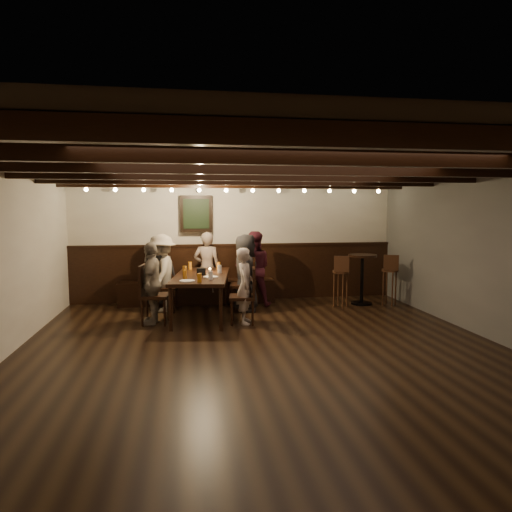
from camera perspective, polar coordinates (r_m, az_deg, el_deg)
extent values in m
plane|color=black|center=(6.06, 1.30, -11.87)|extent=(7.00, 7.00, 0.00)
plane|color=black|center=(5.79, 1.36, 11.36)|extent=(7.00, 7.00, 0.00)
plane|color=beige|center=(9.26, -2.51, 1.91)|extent=(6.50, 0.00, 6.50)
plane|color=#52514F|center=(7.13, 27.97, 0.00)|extent=(0.00, 7.00, 7.00)
cube|color=black|center=(9.29, -2.46, -2.11)|extent=(6.50, 0.08, 1.10)
cube|color=black|center=(9.03, -7.33, -4.48)|extent=(3.00, 0.45, 0.45)
cube|color=black|center=(9.08, -7.50, 5.26)|extent=(0.62, 0.12, 0.72)
cube|color=black|center=(9.01, -7.49, 5.26)|extent=(0.50, 0.02, 0.58)
cube|color=black|center=(2.99, 11.59, 14.55)|extent=(6.50, 0.10, 0.16)
cube|color=black|center=(4.09, 5.79, 12.30)|extent=(6.50, 0.10, 0.16)
cube|color=black|center=(5.22, 2.51, 10.95)|extent=(6.50, 0.10, 0.16)
cube|color=black|center=(6.35, 0.42, 10.07)|extent=(6.50, 0.10, 0.16)
cube|color=black|center=(7.50, -1.03, 9.45)|extent=(6.50, 0.10, 0.16)
cube|color=black|center=(8.65, -2.09, 8.99)|extent=(6.50, 0.10, 0.16)
sphere|color=#FFE099|center=(8.73, -20.47, 7.80)|extent=(0.07, 0.07, 0.07)
sphere|color=#FFE099|center=(8.57, -11.33, 8.10)|extent=(0.07, 0.07, 0.07)
sphere|color=#FFE099|center=(8.62, -2.07, 8.20)|extent=(0.07, 0.07, 0.07)
sphere|color=#FFE099|center=(8.89, 6.85, 8.09)|extent=(0.07, 0.07, 0.07)
sphere|color=#FFE099|center=(9.36, 15.06, 7.82)|extent=(0.07, 0.07, 0.07)
cube|color=black|center=(7.83, -6.83, -2.55)|extent=(1.13, 2.05, 0.06)
cylinder|color=black|center=(7.05, -10.63, -6.58)|extent=(0.06, 0.06, 0.67)
cylinder|color=black|center=(8.83, -8.67, -4.01)|extent=(0.06, 0.06, 0.67)
cylinder|color=black|center=(6.97, -4.42, -6.65)|extent=(0.06, 0.06, 0.67)
cylinder|color=black|center=(8.76, -3.73, -4.03)|extent=(0.06, 0.06, 0.67)
cube|color=black|center=(8.41, -11.27, -3.96)|extent=(0.46, 0.46, 0.05)
cube|color=black|center=(8.40, -12.54, -2.29)|extent=(0.09, 0.41, 0.45)
cube|color=black|center=(7.53, -12.48, -4.91)|extent=(0.49, 0.49, 0.05)
cube|color=black|center=(7.53, -14.00, -2.91)|extent=(0.10, 0.44, 0.48)
cube|color=black|center=(8.27, -1.66, -3.70)|extent=(0.51, 0.51, 0.05)
cube|color=black|center=(8.23, -0.25, -1.82)|extent=(0.10, 0.45, 0.49)
cube|color=black|center=(7.39, -1.73, -5.17)|extent=(0.46, 0.46, 0.05)
cube|color=black|center=(7.35, -0.27, -3.25)|extent=(0.09, 0.41, 0.45)
imported|color=black|center=(8.84, -12.06, -1.83)|extent=(0.71, 0.51, 1.35)
imported|color=gray|center=(8.86, -6.16, -1.52)|extent=(0.55, 0.40, 1.41)
imported|color=#5A1E2E|center=(8.68, -0.31, -1.59)|extent=(0.76, 0.63, 1.42)
imported|color=#A49A8A|center=(8.37, -11.64, -2.08)|extent=(0.64, 0.97, 1.40)
imported|color=gray|center=(7.51, -12.89, -3.33)|extent=(0.43, 0.81, 1.32)
imported|color=black|center=(8.23, -1.32, -2.11)|extent=(0.53, 0.74, 1.39)
imported|color=#B7A69B|center=(7.36, -1.34, -3.74)|extent=(0.35, 0.48, 1.23)
cylinder|color=#BF7219|center=(8.53, -8.25, -1.19)|extent=(0.07, 0.07, 0.14)
cylinder|color=#BF7219|center=(8.43, -4.71, -1.23)|extent=(0.07, 0.07, 0.14)
cylinder|color=#BF7219|center=(7.95, -8.92, -1.73)|extent=(0.07, 0.07, 0.14)
cylinder|color=silver|center=(7.99, -4.56, -1.64)|extent=(0.07, 0.07, 0.14)
cylinder|color=#BF7219|center=(7.40, -8.89, -2.30)|extent=(0.07, 0.07, 0.14)
cylinder|color=silver|center=(7.25, -5.70, -2.43)|extent=(0.07, 0.07, 0.14)
cylinder|color=#BF7219|center=(7.02, -7.09, -2.72)|extent=(0.07, 0.07, 0.14)
cylinder|color=white|center=(7.15, -8.59, -3.09)|extent=(0.24, 0.24, 0.01)
cylinder|color=white|center=(7.51, -5.70, -2.62)|extent=(0.24, 0.24, 0.01)
cube|color=black|center=(7.76, -6.88, -1.96)|extent=(0.15, 0.10, 0.12)
cylinder|color=beige|center=(8.10, -5.78, -1.86)|extent=(0.05, 0.05, 0.05)
cylinder|color=black|center=(9.15, 13.03, -5.76)|extent=(0.40, 0.40, 0.04)
cylinder|color=black|center=(9.07, 13.10, -2.94)|extent=(0.06, 0.06, 0.91)
cylinder|color=black|center=(9.01, 13.17, 0.04)|extent=(0.55, 0.55, 0.05)
cylinder|color=#362011|center=(8.68, 10.56, -1.94)|extent=(0.31, 0.31, 0.05)
cube|color=#362011|center=(8.51, 10.65, -0.98)|extent=(0.27, 0.10, 0.29)
cylinder|color=#362011|center=(9.10, 16.40, -1.72)|extent=(0.31, 0.31, 0.05)
cube|color=#362011|center=(8.94, 16.54, -0.80)|extent=(0.27, 0.11, 0.29)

